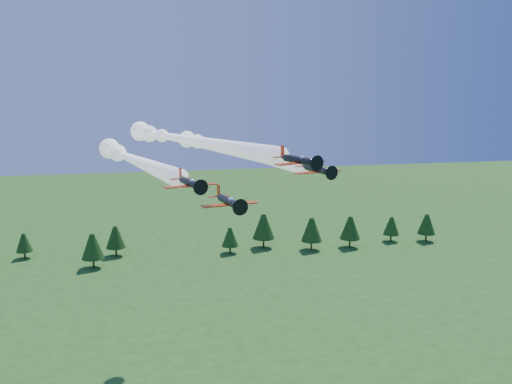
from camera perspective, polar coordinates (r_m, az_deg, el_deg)
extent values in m
cylinder|color=black|center=(68.46, 4.24, 3.21)|extent=(2.65, 4.88, 0.91)
cone|color=black|center=(66.24, 5.74, 2.93)|extent=(1.14, 1.09, 0.91)
cone|color=black|center=(65.82, 6.04, 2.88)|extent=(0.52, 0.53, 0.40)
cylinder|color=black|center=(65.70, 6.13, 2.86)|extent=(1.78, 0.74, 1.90)
cube|color=#BC290A|center=(68.21, 4.42, 2.94)|extent=(6.69, 3.61, 0.11)
cube|color=#BC290A|center=(71.01, 2.66, 3.54)|extent=(2.73, 1.69, 0.06)
cube|color=#BC290A|center=(70.99, 2.62, 4.13)|extent=(0.39, 0.83, 1.31)
ellipsoid|color=#81A9C7|center=(67.77, 4.66, 3.44)|extent=(1.01, 1.25, 0.57)
sphere|color=white|center=(102.22, -9.32, 5.61)|extent=(2.30, 2.30, 2.30)
sphere|color=white|center=(106.82, -10.43, 5.79)|extent=(3.00, 3.00, 3.00)
sphere|color=white|center=(111.46, -11.45, 5.96)|extent=(3.70, 3.70, 3.70)
cylinder|color=black|center=(70.44, -6.65, 0.92)|extent=(2.24, 4.95, 0.91)
cone|color=black|center=(67.82, -5.77, 0.56)|extent=(1.10, 1.04, 0.91)
cone|color=black|center=(67.33, -5.59, 0.49)|extent=(0.50, 0.50, 0.40)
cylinder|color=black|center=(67.19, -5.54, 0.47)|extent=(1.84, 0.57, 1.90)
cube|color=#BC290A|center=(70.15, -6.53, 0.65)|extent=(6.78, 3.05, 0.11)
cube|color=#BC290A|center=(73.40, -7.56, 1.34)|extent=(2.74, 1.47, 0.06)
cube|color=#BC290A|center=(73.37, -7.60, 1.91)|extent=(0.32, 0.85, 1.31)
ellipsoid|color=#81A9C7|center=(69.63, -6.41, 1.12)|extent=(0.93, 1.23, 0.57)
sphere|color=white|center=(100.28, -13.26, 3.65)|extent=(2.30, 2.30, 2.30)
sphere|color=white|center=(104.10, -13.82, 3.87)|extent=(3.00, 3.00, 3.00)
sphere|color=white|center=(107.92, -14.34, 4.09)|extent=(3.70, 3.70, 3.70)
cylinder|color=black|center=(81.39, 6.07, 2.27)|extent=(2.33, 5.25, 0.96)
cone|color=black|center=(78.91, 7.27, 1.98)|extent=(1.16, 1.09, 0.96)
cone|color=black|center=(78.44, 7.51, 1.92)|extent=(0.52, 0.53, 0.42)
cylinder|color=black|center=(78.31, 7.58, 1.90)|extent=(1.95, 0.58, 2.02)
cube|color=#BC290A|center=(81.12, 6.21, 2.02)|extent=(7.20, 3.17, 0.12)
cube|color=#BC290A|center=(84.22, 4.79, 2.62)|extent=(2.90, 1.54, 0.07)
cube|color=#BC290A|center=(84.19, 4.77, 3.14)|extent=(0.33, 0.90, 1.39)
ellipsoid|color=#81A9C7|center=(80.62, 6.41, 2.46)|extent=(0.98, 1.30, 0.60)
sphere|color=white|center=(117.64, -5.03, 4.91)|extent=(2.30, 2.30, 2.30)
sphere|color=white|center=(122.51, -5.97, 5.13)|extent=(3.00, 3.00, 3.00)
sphere|color=white|center=(127.42, -6.85, 5.33)|extent=(3.70, 3.70, 3.70)
cylinder|color=black|center=(82.47, -2.76, -0.94)|extent=(2.44, 6.19, 1.13)
cone|color=black|center=(79.25, -1.82, -1.41)|extent=(1.32, 1.24, 1.13)
cone|color=black|center=(78.64, -1.63, -1.51)|extent=(0.60, 0.60, 0.50)
cylinder|color=black|center=(78.47, -1.58, -1.54)|extent=(2.32, 0.56, 2.37)
cube|color=#BC290A|center=(82.14, -2.65, -1.24)|extent=(8.47, 3.32, 0.14)
cube|color=#BC290A|center=(86.13, -3.75, -0.41)|extent=(3.40, 1.65, 0.08)
cube|color=#BC290A|center=(86.06, -3.78, 0.20)|extent=(0.33, 1.07, 1.63)
ellipsoid|color=#81A9C7|center=(81.46, -2.50, -0.76)|extent=(1.09, 1.50, 0.70)
cylinder|color=#382314|center=(185.49, -15.94, -6.85)|extent=(0.60, 0.60, 3.06)
cone|color=#163510|center=(183.95, -16.03, -5.23)|extent=(6.99, 6.99, 7.86)
cylinder|color=#382314|center=(213.38, 13.33, -4.49)|extent=(0.60, 0.60, 2.53)
cone|color=#163510|center=(212.25, 13.39, -3.31)|extent=(5.79, 5.79, 6.51)
cylinder|color=#382314|center=(196.07, -13.80, -5.82)|extent=(0.60, 0.60, 2.83)
cone|color=#163510|center=(194.71, -13.87, -4.39)|extent=(6.48, 6.48, 7.29)
cylinder|color=#382314|center=(198.11, 5.56, -5.33)|extent=(0.60, 0.60, 3.15)
cone|color=#163510|center=(196.62, 5.59, -3.76)|extent=(7.20, 7.20, 8.10)
cylinder|color=#382314|center=(193.71, -2.60, -5.77)|extent=(0.60, 0.60, 2.48)
cone|color=#163510|center=(192.49, -2.61, -4.51)|extent=(5.66, 5.66, 6.37)
cylinder|color=#382314|center=(202.69, -22.11, -5.84)|extent=(0.60, 0.60, 2.34)
cone|color=#163510|center=(201.59, -22.19, -4.70)|extent=(5.35, 5.35, 6.02)
cylinder|color=#382314|center=(199.72, 0.76, -5.12)|extent=(0.60, 0.60, 3.35)
cone|color=#163510|center=(198.16, 0.77, -3.45)|extent=(7.67, 7.67, 8.63)
cylinder|color=#382314|center=(216.72, 16.62, -4.37)|extent=(0.60, 0.60, 2.82)
cone|color=#163510|center=(215.50, 16.70, -3.08)|extent=(6.44, 6.44, 7.25)
cylinder|color=#382314|center=(202.80, 9.36, -5.05)|extent=(0.60, 0.60, 3.09)
cone|color=#163510|center=(201.38, 9.41, -3.54)|extent=(7.07, 7.07, 7.95)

